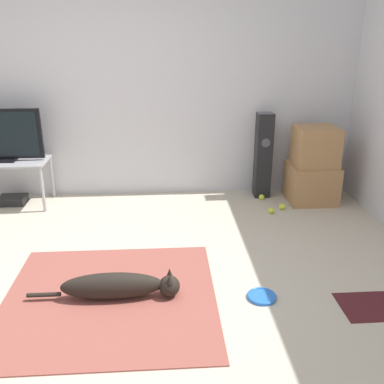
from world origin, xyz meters
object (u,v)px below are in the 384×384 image
Objects in this scene: frisbee at (262,296)px; tennis_ball_loose_on_carpet at (271,210)px; cardboard_box_upper at (315,146)px; tennis_ball_near_speaker at (262,197)px; cardboard_box_lower at (311,183)px; game_console at (12,200)px; tv_stand at (2,166)px; dog at (120,286)px; tennis_ball_by_boxes at (282,207)px; floor_speaker at (263,156)px.

frisbee is 3.33× the size of tennis_ball_loose_on_carpet.
cardboard_box_upper reaches higher than tennis_ball_near_speaker.
game_console is (-3.45, 0.13, -0.18)m from cardboard_box_lower.
tennis_ball_near_speaker is at bearing 77.49° from frisbee.
tennis_ball_near_speaker is 2.89m from game_console.
tv_stand reaches higher than tennis_ball_loose_on_carpet.
tennis_ball_loose_on_carpet is at bearing -87.82° from tennis_ball_near_speaker.
tennis_ball_loose_on_carpet is 0.22× the size of game_console.
tv_stand is at bearing 141.34° from frisbee.
game_console is at bearing 177.59° from cardboard_box_upper.
game_console is (-2.89, 0.08, 0.01)m from tennis_ball_near_speaker.
cardboard_box_lower is at bearing 62.42° from frisbee.
dog is 5.10× the size of frisbee.
tennis_ball_by_boxes is at bearing 34.05° from tennis_ball_loose_on_carpet.
tennis_ball_near_speaker is (1.49, 1.89, -0.08)m from dog.
tennis_ball_loose_on_carpet is at bearing -90.57° from floor_speaker.
tv_stand reaches higher than tennis_ball_by_boxes.
tennis_ball_loose_on_carpet is (-0.15, -0.10, 0.00)m from tennis_ball_by_boxes.
dog is at bearing -138.04° from cardboard_box_lower.
game_console is at bearing 170.58° from tennis_ball_loose_on_carpet.
tennis_ball_loose_on_carpet is (-0.54, -0.35, -0.19)m from cardboard_box_lower.
tennis_ball_by_boxes is at bearing 70.13° from frisbee.
dog reaches higher than game_console.
tennis_ball_by_boxes is at bearing -6.34° from tv_stand.
tennis_ball_loose_on_carpet is (-0.54, -0.34, -0.62)m from cardboard_box_upper.
cardboard_box_upper reaches higher than frisbee.
cardboard_box_upper is (2.04, 1.83, 0.55)m from dog.
tennis_ball_loose_on_carpet is (-0.01, -0.54, -0.47)m from floor_speaker.
cardboard_box_lower is 0.59m from tennis_ball_near_speaker.
game_console is (-2.91, -0.06, -0.46)m from floor_speaker.
cardboard_box_upper is 6.93× the size of tennis_ball_by_boxes.
cardboard_box_upper is 6.93× the size of tennis_ball_near_speaker.
cardboard_box_upper is 6.93× the size of tennis_ball_loose_on_carpet.
floor_speaker is 3.32× the size of game_console.
dog is at bearing -138.22° from cardboard_box_upper.
floor_speaker reaches higher than tv_stand.
floor_speaker is 15.14× the size of tennis_ball_by_boxes.
floor_speaker is at bearing 1.90° from tv_stand.
tv_stand is at bearing -134.16° from game_console.
dog is 2.44m from tv_stand.
tv_stand is at bearing 179.22° from tennis_ball_near_speaker.
cardboard_box_lower reaches higher than tennis_ball_loose_on_carpet.
frisbee is at bearing -106.14° from tennis_ball_loose_on_carpet.
frisbee is 3.33× the size of tennis_ball_by_boxes.
floor_speaker is 2.95m from tv_stand.
tennis_ball_loose_on_carpet is at bearing -9.42° from game_console.
tennis_ball_loose_on_carpet is (1.50, 1.49, -0.08)m from dog.
cardboard_box_lower is 1.15× the size of cardboard_box_upper.
tennis_ball_near_speaker is (-0.16, 0.30, 0.00)m from tennis_ball_by_boxes.
tennis_ball_near_speaker is at bearing -98.56° from floor_speaker.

